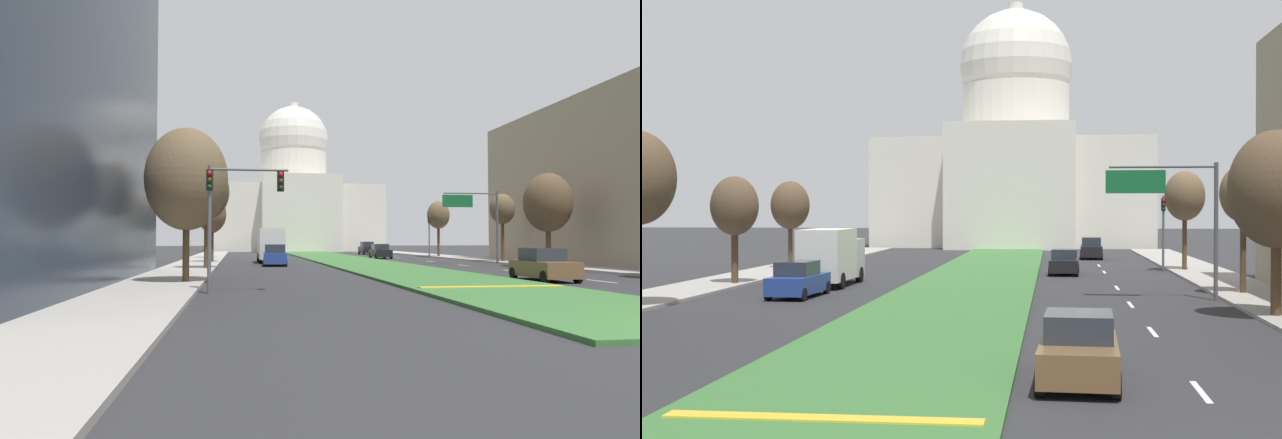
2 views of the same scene
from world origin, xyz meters
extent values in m
plane|color=#2B2B2D|center=(0.00, 49.24, 0.00)|extent=(260.00, 260.00, 0.00)
cube|color=#386B33|center=(0.00, 44.31, 0.07)|extent=(7.19, 88.63, 0.14)
cube|color=gold|center=(0.00, 12.09, 0.16)|extent=(6.47, 0.50, 0.04)
cube|color=silver|center=(8.03, 16.09, 0.00)|extent=(0.16, 2.40, 0.01)
cube|color=silver|center=(8.03, 25.70, 0.00)|extent=(0.16, 2.40, 0.01)
cube|color=silver|center=(8.03, 34.03, 0.00)|extent=(0.16, 2.40, 0.01)
cube|color=silver|center=(8.03, 42.02, 0.00)|extent=(0.16, 2.40, 0.01)
cube|color=silver|center=(8.03, 53.32, 0.00)|extent=(0.16, 2.40, 0.01)
cube|color=silver|center=(8.03, 59.96, 0.00)|extent=(0.16, 2.40, 0.01)
cube|color=silver|center=(8.03, 69.25, 0.00)|extent=(0.16, 2.40, 0.01)
cube|color=silver|center=(8.03, 77.32, 0.00)|extent=(0.16, 2.40, 0.01)
cube|color=#9E9991|center=(-14.47, 39.39, 0.07)|extent=(4.00, 88.63, 0.15)
cube|color=#9E9991|center=(14.47, 39.39, 0.07)|extent=(4.00, 88.63, 0.15)
cube|color=silver|center=(0.00, 98.48, 6.11)|extent=(31.21, 24.89, 12.22)
cube|color=silver|center=(0.00, 84.03, 6.72)|extent=(13.73, 4.00, 13.45)
cylinder|color=silver|center=(0.00, 98.48, 15.81)|extent=(13.02, 13.02, 7.17)
sphere|color=silver|center=(0.00, 98.48, 21.81)|extent=(13.79, 13.79, 13.79)
cylinder|color=silver|center=(0.00, 98.48, 28.02)|extent=(1.80, 1.80, 3.00)
cylinder|color=#515456|center=(11.97, 53.35, 2.60)|extent=(0.16, 0.16, 5.20)
cube|color=black|center=(11.97, 53.35, 4.60)|extent=(0.28, 0.24, 0.84)
sphere|color=red|center=(11.97, 53.21, 4.88)|extent=(0.18, 0.18, 0.18)
sphere|color=#4C380F|center=(11.97, 53.21, 4.60)|extent=(0.18, 0.18, 0.18)
sphere|color=#0F4219|center=(11.97, 53.21, 4.32)|extent=(0.18, 0.18, 0.18)
cylinder|color=#515456|center=(12.17, 36.12, 3.25)|extent=(0.20, 0.20, 6.50)
cylinder|color=#515456|center=(9.68, 36.12, 6.30)|extent=(4.97, 0.12, 0.12)
cube|color=#146033|center=(8.44, 36.07, 5.60)|extent=(2.80, 0.08, 1.10)
cylinder|color=#4C3823|center=(13.24, 29.70, 1.97)|extent=(0.40, 0.40, 3.94)
ellipsoid|color=brown|center=(13.24, 29.70, 5.10)|extent=(3.71, 3.71, 4.64)
cylinder|color=#4C3823|center=(-13.26, 41.14, 1.83)|extent=(0.39, 0.39, 3.65)
ellipsoid|color=brown|center=(-13.26, 41.14, 4.48)|extent=(2.66, 2.66, 3.33)
cylinder|color=#4C3823|center=(13.96, 38.67, 2.18)|extent=(0.30, 0.30, 4.36)
ellipsoid|color=brown|center=(13.96, 38.67, 5.08)|extent=(2.31, 2.31, 2.89)
cylinder|color=#4C3823|center=(-13.83, 52.90, 1.86)|extent=(0.32, 0.32, 3.73)
ellipsoid|color=brown|center=(-13.83, 52.90, 4.57)|extent=(2.70, 2.70, 3.38)
cylinder|color=#4C3823|center=(13.54, 54.44, 2.17)|extent=(0.32, 0.32, 4.35)
ellipsoid|color=brown|center=(13.54, 54.44, 5.20)|extent=(2.73, 2.73, 3.42)
cube|color=brown|center=(5.19, 16.77, 0.63)|extent=(2.08, 4.38, 0.83)
cube|color=#282D38|center=(5.20, 16.95, 1.39)|extent=(1.76, 2.13, 0.68)
cylinder|color=black|center=(5.99, 15.04, 0.32)|extent=(0.25, 0.65, 0.64)
cylinder|color=black|center=(4.25, 15.11, 0.32)|extent=(0.25, 0.65, 0.64)
cylinder|color=black|center=(6.13, 18.43, 0.32)|extent=(0.25, 0.65, 0.64)
cylinder|color=black|center=(4.40, 18.51, 0.32)|extent=(0.25, 0.65, 0.64)
cube|color=navy|center=(-7.81, 35.52, 0.65)|extent=(2.06, 4.48, 0.85)
cube|color=#282D38|center=(-7.81, 35.34, 1.42)|extent=(1.73, 2.18, 0.70)
cylinder|color=black|center=(-8.57, 37.30, 0.32)|extent=(0.25, 0.65, 0.64)
cylinder|color=black|center=(-6.88, 37.23, 0.32)|extent=(0.25, 0.65, 0.64)
cylinder|color=black|center=(-8.73, 33.81, 0.32)|extent=(0.25, 0.65, 0.64)
cylinder|color=black|center=(-7.04, 33.73, 0.32)|extent=(0.25, 0.65, 0.64)
cube|color=black|center=(5.29, 50.99, 0.62)|extent=(2.03, 4.30, 0.80)
cube|color=#282D38|center=(5.30, 51.16, 1.34)|extent=(1.71, 2.10, 0.65)
cylinder|color=black|center=(6.07, 49.30, 0.32)|extent=(0.25, 0.65, 0.64)
cylinder|color=black|center=(4.38, 49.37, 0.32)|extent=(0.25, 0.65, 0.64)
cylinder|color=black|center=(6.21, 52.62, 0.32)|extent=(0.25, 0.65, 0.64)
cylinder|color=black|center=(4.52, 52.69, 0.32)|extent=(0.25, 0.65, 0.64)
cube|color=black|center=(7.84, 68.41, 0.67)|extent=(1.95, 4.39, 0.90)
cube|color=#282D38|center=(7.84, 68.59, 1.48)|extent=(1.66, 2.13, 0.73)
cylinder|color=black|center=(8.62, 66.67, 0.32)|extent=(0.24, 0.65, 0.64)
cylinder|color=black|center=(6.96, 66.72, 0.32)|extent=(0.24, 0.65, 0.64)
cylinder|color=black|center=(8.72, 70.11, 0.32)|extent=(0.24, 0.65, 0.64)
cylinder|color=black|center=(7.06, 70.16, 0.32)|extent=(0.24, 0.65, 0.64)
cube|color=#BCBCC1|center=(-7.80, 43.92, 1.45)|extent=(2.30, 2.00, 2.20)
cube|color=silver|center=(-7.80, 40.72, 1.80)|extent=(2.30, 4.40, 2.80)
cylinder|color=black|center=(-8.85, 43.92, 0.45)|extent=(0.30, 0.90, 0.90)
cylinder|color=black|center=(-6.75, 43.92, 0.45)|extent=(0.30, 0.90, 0.90)
cylinder|color=black|center=(-8.85, 39.62, 0.45)|extent=(0.30, 0.90, 0.90)
cylinder|color=black|center=(-6.75, 39.62, 0.45)|extent=(0.30, 0.90, 0.90)
camera|label=1|loc=(-10.79, -10.31, 2.20)|focal=30.88mm
camera|label=2|loc=(4.55, -4.01, 4.33)|focal=46.80mm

